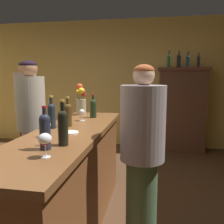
# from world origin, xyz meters

# --- Properties ---
(floor) EXTENTS (7.28, 7.28, 0.00)m
(floor) POSITION_xyz_m (0.00, 0.00, 0.00)
(floor) COLOR #4D3320
(floor) RESTS_ON ground
(wall_back) EXTENTS (5.65, 0.12, 2.64)m
(wall_back) POSITION_xyz_m (0.00, 2.86, 1.32)
(wall_back) COLOR tan
(wall_back) RESTS_ON ground
(bar_counter) EXTENTS (0.62, 2.23, 0.98)m
(bar_counter) POSITION_xyz_m (0.49, -0.19, 0.49)
(bar_counter) COLOR brown
(bar_counter) RESTS_ON ground
(display_cabinet) EXTENTS (0.96, 0.40, 1.64)m
(display_cabinet) POSITION_xyz_m (1.80, 2.57, 0.86)
(display_cabinet) COLOR #4D3124
(display_cabinet) RESTS_ON ground
(wine_bottle_malbec) EXTENTS (0.07, 0.07, 0.33)m
(wine_bottle_malbec) POSITION_xyz_m (0.62, -0.63, 1.13)
(wine_bottle_malbec) COLOR black
(wine_bottle_malbec) RESTS_ON bar_counter
(wine_bottle_riesling) EXTENTS (0.08, 0.08, 0.29)m
(wine_bottle_riesling) POSITION_xyz_m (0.42, -0.00, 1.11)
(wine_bottle_riesling) COLOR #4D3518
(wine_bottle_riesling) RESTS_ON bar_counter
(wine_bottle_pinot) EXTENTS (0.07, 0.07, 0.30)m
(wine_bottle_pinot) POSITION_xyz_m (0.53, -0.74, 1.12)
(wine_bottle_pinot) COLOR #24293A
(wine_bottle_pinot) RESTS_ON bar_counter
(wine_bottle_rose) EXTENTS (0.07, 0.07, 0.31)m
(wine_bottle_rose) POSITION_xyz_m (0.30, -0.11, 1.12)
(wine_bottle_rose) COLOR #1B2731
(wine_bottle_rose) RESTS_ON bar_counter
(wine_bottle_syrah) EXTENTS (0.08, 0.08, 0.28)m
(wine_bottle_syrah) POSITION_xyz_m (0.53, 0.54, 1.11)
(wine_bottle_syrah) COLOR #20331D
(wine_bottle_syrah) RESTS_ON bar_counter
(wine_glass_front) EXTENTS (0.06, 0.06, 0.13)m
(wine_glass_front) POSITION_xyz_m (0.47, 0.31, 1.07)
(wine_glass_front) COLOR white
(wine_glass_front) RESTS_ON bar_counter
(wine_glass_mid) EXTENTS (0.07, 0.07, 0.14)m
(wine_glass_mid) POSITION_xyz_m (0.40, -0.43, 1.08)
(wine_glass_mid) COLOR white
(wine_glass_mid) RESTS_ON bar_counter
(wine_glass_rear) EXTENTS (0.08, 0.08, 0.15)m
(wine_glass_rear) POSITION_xyz_m (0.61, -0.89, 1.09)
(wine_glass_rear) COLOR white
(wine_glass_rear) RESTS_ON bar_counter
(flower_arrangement) EXTENTS (0.13, 0.16, 0.40)m
(flower_arrangement) POSITION_xyz_m (0.33, 0.73, 1.16)
(flower_arrangement) COLOR tan
(flower_arrangement) RESTS_ON bar_counter
(cheese_plate) EXTENTS (0.16, 0.16, 0.01)m
(cheese_plate) POSITION_xyz_m (0.53, -0.27, 0.99)
(cheese_plate) COLOR white
(cheese_plate) RESTS_ON bar_counter
(display_bottle_left) EXTENTS (0.07, 0.07, 0.32)m
(display_bottle_left) POSITION_xyz_m (1.52, 2.57, 1.78)
(display_bottle_left) COLOR #183C22
(display_bottle_left) RESTS_ON display_cabinet
(display_bottle_midleft) EXTENTS (0.08, 0.08, 0.31)m
(display_bottle_midleft) POSITION_xyz_m (1.70, 2.57, 1.78)
(display_bottle_midleft) COLOR black
(display_bottle_midleft) RESTS_ON display_cabinet
(display_bottle_center) EXTENTS (0.07, 0.07, 0.30)m
(display_bottle_center) POSITION_xyz_m (1.87, 2.57, 1.77)
(display_bottle_center) COLOR #1C2E31
(display_bottle_center) RESTS_ON display_cabinet
(display_bottle_midright) EXTENTS (0.07, 0.07, 0.29)m
(display_bottle_midright) POSITION_xyz_m (2.06, 2.57, 1.77)
(display_bottle_midright) COLOR black
(display_bottle_midright) RESTS_ON display_cabinet
(patron_near_entrance) EXTENTS (0.33, 0.33, 1.69)m
(patron_near_entrance) POSITION_xyz_m (-0.64, 1.07, 0.93)
(patron_near_entrance) COLOR maroon
(patron_near_entrance) RESTS_ON ground
(patron_by_cabinet) EXTENTS (0.35, 0.35, 1.66)m
(patron_by_cabinet) POSITION_xyz_m (-0.23, 0.45, 0.92)
(patron_by_cabinet) COLOR #A1898D
(patron_by_cabinet) RESTS_ON ground
(bartender) EXTENTS (0.37, 0.37, 1.56)m
(bartender) POSITION_xyz_m (1.16, -0.28, 0.85)
(bartender) COLOR #4D6946
(bartender) RESTS_ON ground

